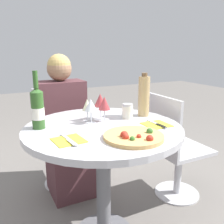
{
  "coord_description": "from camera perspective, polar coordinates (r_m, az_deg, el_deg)",
  "views": [
    {
      "loc": [
        -0.59,
        -1.3,
        1.22
      ],
      "look_at": [
        0.03,
        -0.06,
        0.86
      ],
      "focal_mm": 40.0,
      "sensor_mm": 36.0,
      "label": 1
    }
  ],
  "objects": [
    {
      "name": "dining_table",
      "position": [
        1.54,
        -2.02,
        -7.93
      ],
      "size": [
        0.95,
        0.95,
        0.76
      ],
      "color": "slate",
      "rests_on": "ground_plane"
    },
    {
      "name": "chair_behind_diner",
      "position": [
        2.34,
        -11.59,
        -5.86
      ],
      "size": [
        0.42,
        0.42,
        0.87
      ],
      "rotation": [
        0.0,
        0.0,
        3.14
      ],
      "color": "silver",
      "rests_on": "ground_plane"
    },
    {
      "name": "seated_diner",
      "position": [
        2.17,
        -10.7,
        -4.35
      ],
      "size": [
        0.39,
        0.48,
        1.17
      ],
      "rotation": [
        0.0,
        0.0,
        3.14
      ],
      "color": "#512D33",
      "rests_on": "ground_plane"
    },
    {
      "name": "chair_empty_side",
      "position": [
        2.1,
        13.83,
        -8.39
      ],
      "size": [
        0.42,
        0.42,
        0.87
      ],
      "rotation": [
        0.0,
        0.0,
        -1.57
      ],
      "color": "silver",
      "rests_on": "ground_plane"
    },
    {
      "name": "pizza_large",
      "position": [
        1.3,
        5.02,
        -5.58
      ],
      "size": [
        0.32,
        0.32,
        0.05
      ],
      "color": "tan",
      "rests_on": "dining_table"
    },
    {
      "name": "wine_bottle",
      "position": [
        1.49,
        -16.65,
        0.84
      ],
      "size": [
        0.07,
        0.07,
        0.33
      ],
      "color": "#2D5623",
      "rests_on": "dining_table"
    },
    {
      "name": "tall_carafe",
      "position": [
        1.71,
        7.3,
        3.67
      ],
      "size": [
        0.08,
        0.08,
        0.29
      ],
      "color": "tan",
      "rests_on": "dining_table"
    },
    {
      "name": "sugar_shaker",
      "position": [
        1.65,
        3.56,
        0.2
      ],
      "size": [
        0.07,
        0.07,
        0.1
      ],
      "color": "silver",
      "rests_on": "dining_table"
    },
    {
      "name": "wine_glass_back_left",
      "position": [
        1.6,
        -5.71,
        1.53
      ],
      "size": [
        0.06,
        0.06,
        0.14
      ],
      "color": "silver",
      "rests_on": "dining_table"
    },
    {
      "name": "wine_glass_front_left",
      "position": [
        1.54,
        -4.86,
        1.51
      ],
      "size": [
        0.08,
        0.08,
        0.15
      ],
      "color": "silver",
      "rests_on": "dining_table"
    },
    {
      "name": "wine_glass_front_right",
      "position": [
        1.58,
        -1.76,
        1.93
      ],
      "size": [
        0.08,
        0.08,
        0.16
      ],
      "color": "silver",
      "rests_on": "dining_table"
    },
    {
      "name": "wine_glass_back_right",
      "position": [
        1.63,
        -2.71,
        2.64
      ],
      "size": [
        0.08,
        0.08,
        0.17
      ],
      "color": "silver",
      "rests_on": "dining_table"
    },
    {
      "name": "place_setting_left",
      "position": [
        1.29,
        -9.83,
        -6.38
      ],
      "size": [
        0.16,
        0.19,
        0.01
      ],
      "color": "yellow",
      "rests_on": "dining_table"
    },
    {
      "name": "place_setting_right",
      "position": [
        1.54,
        10.23,
        -2.84
      ],
      "size": [
        0.15,
        0.19,
        0.01
      ],
      "color": "yellow",
      "rests_on": "dining_table"
    }
  ]
}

